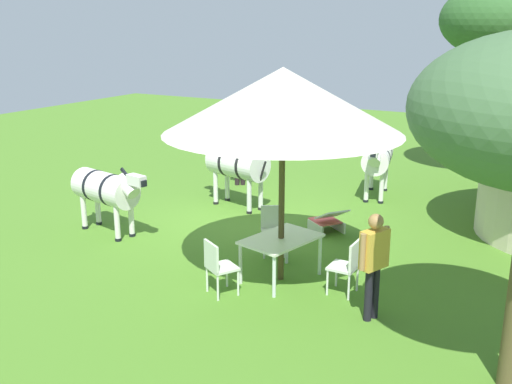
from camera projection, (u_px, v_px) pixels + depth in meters
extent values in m
plane|color=#497A25|center=(246.00, 224.00, 12.80)|extent=(36.00, 36.00, 0.00)
cylinder|color=#443A1F|center=(281.00, 209.00, 9.71)|extent=(0.10, 0.10, 2.49)
cone|color=silver|center=(283.00, 101.00, 9.23)|extent=(3.81, 3.81, 1.03)
cube|color=silver|center=(281.00, 239.00, 9.86)|extent=(1.48, 1.15, 0.04)
cylinder|color=silver|center=(320.00, 255.00, 10.14)|extent=(0.06, 0.06, 0.70)
cylinder|color=silver|center=(274.00, 276.00, 9.30)|extent=(0.06, 0.06, 0.70)
cylinder|color=silver|center=(287.00, 245.00, 10.62)|extent=(0.06, 0.06, 0.70)
cylinder|color=silver|center=(240.00, 264.00, 9.78)|extent=(0.06, 0.06, 0.70)
cube|color=silver|center=(343.00, 267.00, 9.41)|extent=(0.44, 0.43, 0.04)
cube|color=silver|center=(355.00, 256.00, 9.26)|extent=(0.44, 0.05, 0.45)
cylinder|color=silver|center=(327.00, 282.00, 9.40)|extent=(0.04, 0.04, 0.45)
cylinder|color=silver|center=(336.00, 273.00, 9.72)|extent=(0.04, 0.04, 0.45)
cylinder|color=silver|center=(349.00, 287.00, 9.23)|extent=(0.04, 0.04, 0.45)
cylinder|color=silver|center=(357.00, 278.00, 9.55)|extent=(0.04, 0.04, 0.45)
cube|color=silver|center=(274.00, 232.00, 10.99)|extent=(0.59, 0.60, 0.04)
cube|color=silver|center=(273.00, 217.00, 11.11)|extent=(0.28, 0.39, 0.45)
cylinder|color=silver|center=(285.00, 246.00, 10.90)|extent=(0.04, 0.04, 0.45)
cylinder|color=silver|center=(264.00, 247.00, 10.87)|extent=(0.04, 0.04, 0.45)
cylinder|color=silver|center=(282.00, 239.00, 11.24)|extent=(0.04, 0.04, 0.45)
cylinder|color=silver|center=(262.00, 240.00, 11.21)|extent=(0.04, 0.04, 0.45)
cube|color=silver|center=(222.00, 267.00, 9.39)|extent=(0.59, 0.59, 0.04)
cube|color=silver|center=(211.00, 256.00, 9.24)|extent=(0.26, 0.40, 0.45)
cylinder|color=silver|center=(227.00, 274.00, 9.70)|extent=(0.04, 0.04, 0.45)
cylinder|color=silver|center=(238.00, 282.00, 9.39)|extent=(0.04, 0.04, 0.45)
cylinder|color=silver|center=(207.00, 279.00, 9.53)|extent=(0.04, 0.04, 0.45)
cylinder|color=silver|center=(218.00, 287.00, 9.21)|extent=(0.04, 0.04, 0.45)
cylinder|color=black|center=(368.00, 295.00, 8.56)|extent=(0.12, 0.12, 0.81)
cylinder|color=black|center=(375.00, 292.00, 8.64)|extent=(0.12, 0.12, 0.81)
cube|color=gold|center=(374.00, 249.00, 8.41)|extent=(0.48, 0.35, 0.57)
cylinder|color=#A37749|center=(363.00, 252.00, 8.26)|extent=(0.08, 0.08, 0.54)
cylinder|color=#A37749|center=(386.00, 244.00, 8.56)|extent=(0.08, 0.08, 0.54)
sphere|color=#A37749|center=(376.00, 221.00, 8.30)|extent=(0.22, 0.22, 0.22)
cylinder|color=black|center=(243.00, 169.00, 15.77)|extent=(0.12, 0.12, 0.86)
cylinder|color=black|center=(237.00, 169.00, 15.75)|extent=(0.12, 0.12, 0.86)
cube|color=silver|center=(240.00, 142.00, 15.56)|extent=(0.45, 0.50, 0.61)
cylinder|color=#A27251|center=(250.00, 141.00, 15.59)|extent=(0.09, 0.09, 0.57)
cylinder|color=#A27251|center=(230.00, 142.00, 15.52)|extent=(0.09, 0.09, 0.57)
sphere|color=#A27251|center=(240.00, 126.00, 15.44)|extent=(0.23, 0.23, 0.23)
cube|color=#CF534E|center=(325.00, 221.00, 12.32)|extent=(0.75, 0.75, 0.03)
cube|color=white|center=(332.00, 214.00, 12.02)|extent=(0.75, 0.75, 0.30)
cube|color=beige|center=(315.00, 228.00, 12.20)|extent=(0.40, 0.50, 0.22)
cube|color=beige|center=(337.00, 225.00, 12.40)|extent=(0.40, 0.50, 0.22)
cylinder|color=silver|center=(105.00, 188.00, 12.02)|extent=(0.92, 1.58, 0.63)
cylinder|color=black|center=(96.00, 186.00, 12.21)|extent=(0.65, 0.21, 0.65)
cylinder|color=black|center=(113.00, 190.00, 11.86)|extent=(0.65, 0.21, 0.65)
cylinder|color=silver|center=(128.00, 186.00, 11.51)|extent=(0.39, 0.58, 0.49)
cube|color=silver|center=(136.00, 180.00, 11.29)|extent=(0.26, 0.43, 0.20)
cube|color=black|center=(143.00, 183.00, 11.19)|extent=(0.14, 0.14, 0.12)
cube|color=black|center=(127.00, 176.00, 11.46)|extent=(0.11, 0.37, 0.28)
cylinder|color=silver|center=(131.00, 220.00, 11.96)|extent=(0.11, 0.11, 0.71)
cylinder|color=black|center=(132.00, 235.00, 12.05)|extent=(0.13, 0.13, 0.06)
cylinder|color=silver|center=(117.00, 224.00, 11.71)|extent=(0.11, 0.11, 0.71)
cylinder|color=black|center=(118.00, 239.00, 11.80)|extent=(0.13, 0.13, 0.06)
cylinder|color=silver|center=(98.00, 209.00, 12.67)|extent=(0.11, 0.11, 0.71)
cylinder|color=black|center=(99.00, 223.00, 12.76)|extent=(0.13, 0.13, 0.06)
cylinder|color=silver|center=(84.00, 212.00, 12.41)|extent=(0.11, 0.11, 0.71)
cylinder|color=black|center=(85.00, 227.00, 12.50)|extent=(0.13, 0.13, 0.06)
cylinder|color=black|center=(83.00, 186.00, 12.54)|extent=(0.10, 0.24, 0.53)
cylinder|color=silver|center=(378.00, 156.00, 14.56)|extent=(1.62, 0.95, 0.64)
cylinder|color=black|center=(379.00, 154.00, 14.84)|extent=(0.22, 0.66, 0.66)
cylinder|color=black|center=(377.00, 159.00, 14.31)|extent=(0.22, 0.66, 0.66)
cylinder|color=silver|center=(375.00, 156.00, 13.81)|extent=(0.58, 0.40, 0.50)
cube|color=silver|center=(374.00, 151.00, 13.51)|extent=(0.43, 0.26, 0.20)
cube|color=black|center=(373.00, 154.00, 13.35)|extent=(0.14, 0.14, 0.12)
cube|color=black|center=(376.00, 147.00, 13.76)|extent=(0.37, 0.12, 0.28)
cylinder|color=silver|center=(381.00, 188.00, 14.15)|extent=(0.11, 0.11, 0.77)
cylinder|color=black|center=(381.00, 202.00, 14.25)|extent=(0.13, 0.13, 0.06)
cylinder|color=silver|center=(366.00, 187.00, 14.25)|extent=(0.11, 0.11, 0.77)
cylinder|color=black|center=(366.00, 201.00, 14.35)|extent=(0.13, 0.13, 0.06)
cylinder|color=silver|center=(386.00, 176.00, 15.21)|extent=(0.11, 0.11, 0.77)
cylinder|color=black|center=(385.00, 190.00, 15.31)|extent=(0.13, 0.13, 0.06)
cylinder|color=silver|center=(372.00, 175.00, 15.31)|extent=(0.11, 0.11, 0.77)
cylinder|color=black|center=(371.00, 188.00, 15.41)|extent=(0.13, 0.13, 0.06)
cylinder|color=black|center=(381.00, 154.00, 15.33)|extent=(0.24, 0.10, 0.53)
cylinder|color=silver|center=(238.00, 163.00, 13.69)|extent=(1.02, 1.56, 0.71)
cylinder|color=black|center=(247.00, 165.00, 13.51)|extent=(0.72, 0.25, 0.72)
cylinder|color=black|center=(230.00, 161.00, 13.86)|extent=(0.72, 0.25, 0.72)
cylinder|color=silver|center=(216.00, 151.00, 14.11)|extent=(0.44, 0.61, 0.52)
cube|color=silver|center=(208.00, 142.00, 14.24)|extent=(0.27, 0.43, 0.20)
cube|color=black|center=(203.00, 143.00, 14.37)|extent=(0.14, 0.14, 0.12)
cube|color=black|center=(216.00, 142.00, 14.05)|extent=(0.13, 0.37, 0.28)
cylinder|color=silver|center=(216.00, 188.00, 14.09)|extent=(0.11, 0.11, 0.80)
cylinder|color=black|center=(216.00, 203.00, 14.19)|extent=(0.13, 0.13, 0.06)
cylinder|color=silver|center=(227.00, 185.00, 14.37)|extent=(0.11, 0.11, 0.80)
cylinder|color=black|center=(227.00, 199.00, 14.47)|extent=(0.13, 0.13, 0.06)
cylinder|color=silver|center=(249.00, 197.00, 13.39)|extent=(0.11, 0.11, 0.80)
cylinder|color=black|center=(249.00, 212.00, 13.49)|extent=(0.13, 0.13, 0.06)
cylinder|color=silver|center=(261.00, 193.00, 13.66)|extent=(0.11, 0.11, 0.80)
cylinder|color=black|center=(261.00, 208.00, 13.76)|extent=(0.13, 0.13, 0.06)
cylinder|color=black|center=(262.00, 172.00, 13.22)|extent=(0.10, 0.24, 0.53)
cylinder|color=brown|center=(497.00, 120.00, 15.95)|extent=(0.25, 0.25, 3.31)
ellipsoid|color=#2F5D29|center=(509.00, 19.00, 15.23)|extent=(3.45, 3.45, 2.07)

